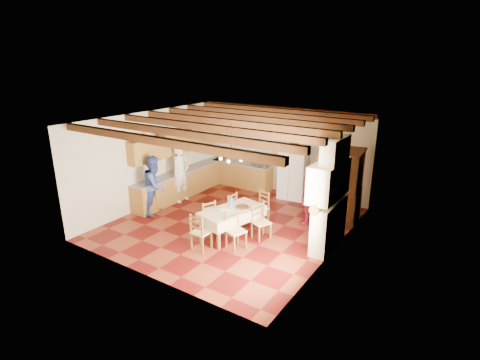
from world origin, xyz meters
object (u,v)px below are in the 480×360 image
Objects in this scene: chair_left_far at (228,208)px; chair_end_near at (201,231)px; person_man at (181,173)px; chair_end_far at (260,207)px; microwave at (261,162)px; chair_right_near at (236,230)px; chair_right_far at (261,222)px; refrigerator at (294,173)px; hutch at (352,187)px; chair_left_near at (206,216)px; person_woman_blue at (155,185)px; person_woman_red at (308,199)px; dining_table at (232,212)px.

chair_left_far is 1.62m from chair_end_near.
chair_left_far is at bearing -105.99° from person_man.
microwave is (-1.43, 2.48, 0.57)m from chair_end_far.
chair_left_far and chair_end_near have the same top height.
chair_end_far is at bearing 131.62° from chair_left_far.
chair_right_near and chair_right_far have the same top height.
hutch reaches higher than refrigerator.
chair_left_near and chair_right_far have the same top height.
person_man is (-2.64, 2.25, 0.48)m from chair_end_near.
hutch is at bearing 132.38° from chair_left_far.
chair_end_far is (0.73, 0.54, 0.00)m from chair_left_far.
person_woman_red is at bearing -88.98° from person_woman_blue.
chair_right_far is 1.77× the size of microwave.
dining_table is (-2.30, -2.67, -0.37)m from hutch.
chair_left_far and chair_right_far have the same top height.
microwave is at bearing 159.42° from hutch.
person_man reaches higher than chair_right_far.
person_woman_blue is 3.33× the size of microwave.
refrigerator is at bearing -92.88° from chair_end_near.
hutch is 2.18× the size of chair_end_far.
chair_left_far is 1.46m from chair_right_near.
hutch is at bearing -84.21° from person_woman_blue.
refrigerator is at bearing 108.17° from chair_end_far.
dining_table is at bearing -137.26° from hutch.
chair_end_far reaches higher than dining_table.
person_woman_red reaches higher than chair_left_far.
refrigerator is at bearing -61.66° from person_woman_blue.
chair_right_near is 0.86m from chair_end_near.
refrigerator is 3.83m from chair_left_near.
refrigerator reaches higher than chair_left_near.
chair_right_far is (0.26, 0.79, 0.00)m from chair_right_near.
chair_right_far is at bearing -104.90° from person_man.
chair_right_near is at bearing -47.96° from dining_table.
chair_left_far is at bearing -77.87° from chair_end_near.
dining_table is 1.04× the size of person_woman_blue.
chair_right_far is 3.74m from person_man.
chair_end_far is 0.53× the size of person_woman_blue.
chair_end_near is 4.75m from microwave.
chair_end_near is 2.81m from person_woman_blue.
chair_right_far is 0.63× the size of person_woman_red.
person_woman_blue reaches higher than chair_right_far.
dining_table is at bearing -85.56° from chair_end_far.
chair_end_far is 3.23m from person_woman_blue.
refrigerator reaches higher than dining_table.
chair_end_far is 1.77× the size of microwave.
chair_end_far is (0.11, -2.40, -0.41)m from refrigerator.
chair_left_near is 1.00× the size of chair_end_near.
person_woman_blue is 4.53m from person_woman_red.
person_man reaches higher than chair_left_near.
chair_left_near is at bearing -58.52° from chair_end_near.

